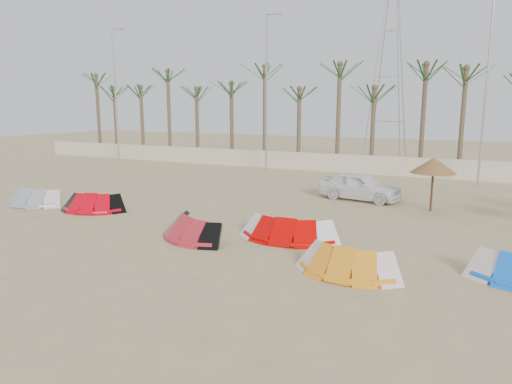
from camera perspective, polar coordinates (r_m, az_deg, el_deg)
The scene contains 14 objects.
ground at distance 13.60m, azimuth -11.30°, elevation -9.61°, with size 120.00×120.00×0.00m, color tan.
boundary_wall at distance 33.28m, azimuth 12.18°, elevation 3.46°, with size 60.00×0.30×1.30m, color beige.
palm_line at distance 34.40m, azimuth 14.29°, elevation 13.28°, with size 52.00×4.00×7.70m.
lamp_a at distance 40.99m, azimuth -17.12°, elevation 11.71°, with size 1.25×0.14×11.00m.
lamp_b at distance 33.13m, azimuth 1.36°, elevation 12.53°, with size 1.25×0.14×11.00m.
lamp_c at distance 30.12m, azimuth 26.92°, elevation 11.61°, with size 1.25×0.14×11.00m.
pylon at distance 38.98m, azimuth 15.71°, elevation 3.36°, with size 3.00×3.00×14.00m, color #A5A8AD, non-canonical shape.
kite_grey at distance 24.54m, azimuth -25.69°, elevation -0.39°, with size 3.28×1.71×0.90m.
kite_red_left at distance 21.95m, azimuth -19.20°, elevation -1.12°, with size 3.24×2.25×0.90m.
kite_red_mid at distance 16.65m, azimuth -7.52°, elevation -4.22°, with size 3.52×2.57×0.90m.
kite_red_right at distance 16.45m, azimuth 4.46°, elevation -4.33°, with size 3.56×1.67×0.90m.
kite_orange at distance 13.36m, azimuth 11.60°, elevation -8.11°, with size 3.09×1.77×0.90m.
parasol_left at distance 21.79m, azimuth 21.32°, elevation 3.12°, with size 2.01×2.01×2.44m.
car at distance 23.62m, azimuth 12.83°, elevation 0.71°, with size 1.66×4.12×1.40m, color white.
Camera 1 is at (7.84, -10.09, 4.65)m, focal length 32.00 mm.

